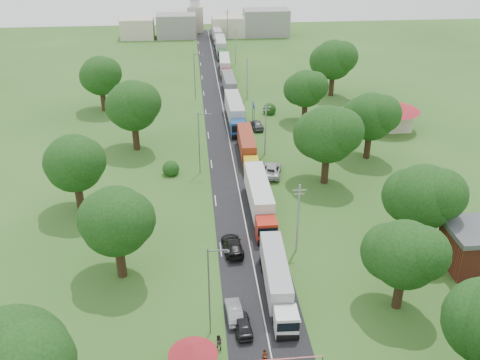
{
  "coord_description": "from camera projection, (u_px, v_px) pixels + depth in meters",
  "views": [
    {
      "loc": [
        -6.35,
        -59.65,
        37.52
      ],
      "look_at": [
        -0.09,
        6.28,
        3.0
      ],
      "focal_mm": 40.0,
      "sensor_mm": 36.0,
      "label": 1
    }
  ],
  "objects": [
    {
      "name": "ground",
      "position": [
        245.0,
        222.0,
        70.53
      ],
      "size": [
        260.0,
        260.0,
        0.0
      ],
      "primitive_type": "plane",
      "color": "#29521B",
      "rests_on": "ground"
    },
    {
      "name": "road",
      "position": [
        233.0,
        158.0,
        88.19
      ],
      "size": [
        8.0,
        200.0,
        0.04
      ],
      "primitive_type": "cube",
      "color": "black",
      "rests_on": "ground"
    },
    {
      "name": "guard_booth",
      "position": [
        193.0,
        356.0,
        46.86
      ],
      "size": [
        4.4,
        4.4,
        3.45
      ],
      "color": "beige",
      "rests_on": "ground"
    },
    {
      "name": "info_sign",
      "position": [
        254.0,
        109.0,
        100.48
      ],
      "size": [
        0.12,
        3.1,
        4.1
      ],
      "color": "slate",
      "rests_on": "ground"
    },
    {
      "name": "pole_1",
      "position": [
        298.0,
        217.0,
        62.65
      ],
      "size": [
        1.6,
        0.24,
        9.0
      ],
      "color": "gray",
      "rests_on": "ground"
    },
    {
      "name": "pole_2",
      "position": [
        265.0,
        128.0,
        87.36
      ],
      "size": [
        1.6,
        0.24,
        9.0
      ],
      "color": "gray",
      "rests_on": "ground"
    },
    {
      "name": "pole_3",
      "position": [
        247.0,
        78.0,
        112.08
      ],
      "size": [
        1.6,
        0.24,
        9.0
      ],
      "color": "gray",
      "rests_on": "ground"
    },
    {
      "name": "pole_4",
      "position": [
        236.0,
        46.0,
        136.8
      ],
      "size": [
        1.6,
        0.24,
        9.0
      ],
      "color": "gray",
      "rests_on": "ground"
    },
    {
      "name": "pole_5",
      "position": [
        228.0,
        24.0,
        161.52
      ],
      "size": [
        1.6,
        0.24,
        9.0
      ],
      "color": "gray",
      "rests_on": "ground"
    },
    {
      "name": "lamp_0",
      "position": [
        211.0,
        288.0,
        49.86
      ],
      "size": [
        2.03,
        0.22,
        10.0
      ],
      "color": "slate",
      "rests_on": "ground"
    },
    {
      "name": "lamp_1",
      "position": [
        200.0,
        140.0,
        80.76
      ],
      "size": [
        2.03,
        0.22,
        10.0
      ],
      "color": "slate",
      "rests_on": "ground"
    },
    {
      "name": "lamp_2",
      "position": [
        195.0,
        74.0,
        111.65
      ],
      "size": [
        2.03,
        0.22,
        10.0
      ],
      "color": "slate",
      "rests_on": "ground"
    },
    {
      "name": "tree_2",
      "position": [
        404.0,
        254.0,
        52.89
      ],
      "size": [
        8.0,
        8.0,
        10.1
      ],
      "color": "#382616",
      "rests_on": "ground"
    },
    {
      "name": "tree_3",
      "position": [
        424.0,
        196.0,
        61.94
      ],
      "size": [
        8.8,
        8.8,
        11.07
      ],
      "color": "#382616",
      "rests_on": "ground"
    },
    {
      "name": "tree_4",
      "position": [
        328.0,
        134.0,
        76.97
      ],
      "size": [
        9.6,
        9.6,
        12.05
      ],
      "color": "#382616",
      "rests_on": "ground"
    },
    {
      "name": "tree_5",
      "position": [
        371.0,
        116.0,
        85.06
      ],
      "size": [
        8.8,
        8.8,
        11.07
      ],
      "color": "#382616",
      "rests_on": "ground"
    },
    {
      "name": "tree_6",
      "position": [
        306.0,
        88.0,
        99.76
      ],
      "size": [
        8.0,
        8.0,
        10.1
      ],
      "color": "#382616",
      "rests_on": "ground"
    },
    {
      "name": "tree_7",
      "position": [
        333.0,
        60.0,
        113.2
      ],
      "size": [
        9.6,
        9.6,
        12.05
      ],
      "color": "#382616",
      "rests_on": "ground"
    },
    {
      "name": "tree_10",
      "position": [
        116.0,
        220.0,
        57.24
      ],
      "size": [
        8.8,
        8.8,
        11.07
      ],
      "color": "#382616",
      "rests_on": "ground"
    },
    {
      "name": "tree_11",
      "position": [
        74.0,
        163.0,
        69.9
      ],
      "size": [
        8.8,
        8.8,
        11.07
      ],
      "color": "#382616",
      "rests_on": "ground"
    },
    {
      "name": "tree_12",
      "position": [
        133.0,
        105.0,
        87.78
      ],
      "size": [
        9.6,
        9.6,
        12.05
      ],
      "color": "#382616",
      "rests_on": "ground"
    },
    {
      "name": "tree_13",
      "position": [
        100.0,
        75.0,
        105.04
      ],
      "size": [
        8.8,
        8.8,
        11.07
      ],
      "color": "#382616",
      "rests_on": "ground"
    },
    {
      "name": "house_cream",
      "position": [
        391.0,
        110.0,
        97.85
      ],
      "size": [
        10.08,
        10.08,
        5.8
      ],
      "color": "beige",
      "rests_on": "ground"
    },
    {
      "name": "distant_town",
      "position": [
        211.0,
        25.0,
        166.08
      ],
      "size": [
        52.0,
        8.0,
        8.0
      ],
      "color": "gray",
      "rests_on": "ground"
    },
    {
      "name": "church",
      "position": [
        195.0,
        14.0,
        171.87
      ],
      "size": [
        5.0,
        5.0,
        12.3
      ],
      "color": "beige",
      "rests_on": "ground"
    },
    {
      "name": "truck_0",
      "position": [
        277.0,
        279.0,
        56.61
      ],
      "size": [
        2.75,
        13.78,
        3.81
      ],
      "color": "white",
      "rests_on": "ground"
    },
    {
      "name": "truck_1",
      "position": [
        260.0,
        198.0,
        71.53
      ],
      "size": [
        2.68,
        15.42,
        4.28
      ],
      "color": "red",
      "rests_on": "ground"
    },
    {
      "name": "truck_2",
      "position": [
        247.0,
        147.0,
        87.4
      ],
      "size": [
        2.48,
        13.45,
        3.73
      ],
      "color": "gold",
      "rests_on": "ground"
    },
    {
      "name": "truck_3",
      "position": [
        235.0,
        112.0,
        100.97
      ],
      "size": [
        2.88,
        15.72,
        4.35
      ],
      "color": "navy",
      "rests_on": "ground"
    },
    {
      "name": "truck_4",
      "position": [
        230.0,
        86.0,
        116.28
      ],
      "size": [
        2.48,
        13.65,
        3.78
      ],
      "color": "#BBBBBB",
      "rests_on": "ground"
    },
    {
      "name": "truck_5",
      "position": [
        225.0,
        66.0,
        130.48
      ],
      "size": [
        2.77,
        13.9,
        3.85
      ],
      "color": "#A31934",
      "rests_on": "ground"
    },
    {
      "name": "truck_6",
      "position": [
        221.0,
        46.0,
        146.93
      ],
      "size": [
        2.74,
        15.09,
        4.18
      ],
      "color": "#276525",
      "rests_on": "ground"
    },
    {
      "name": "truck_7",
      "position": [
        217.0,
        35.0,
        160.88
      ],
      "size": [
        2.76,
        13.95,
        3.86
      ],
      "color": "#A8A8A8",
      "rests_on": "ground"
    },
    {
      "name": "car_lane_front",
      "position": [
        243.0,
        325.0,
        52.36
      ],
      "size": [
        1.91,
        4.19,
        1.39
      ],
      "primitive_type": "imported",
      "rotation": [
        0.0,
        0.0,
        3.21
      ],
      "color": "black",
      "rests_on": "ground"
    },
    {
      "name": "car_lane_mid",
      "position": [
        234.0,
        312.0,
        54.06
      ],
      "size": [
        1.71,
        4.36,
        1.41
      ],
      "primitive_type": "imported",
      "rotation": [
        0.0,
        0.0,
        3.19
      ],
      "color": "gray",
      "rests_on": "ground"
    },
    {
      "name": "car_lane_rear",
      "position": [
        233.0,
        245.0,
        64.32
      ],
      "size": [
        2.67,
        5.59,
        1.57
      ],
      "primitive_type": "imported",
      "rotation": [
        0.0,
        0.0,
        3.23
      ],
      "color": "black",
      "rests_on": "ground"
    },
    {
      "name": "car_verge_near",
      "position": [
        272.0,
        170.0,
        82.36
      ],
      "size": [
        4.04,
        6.48,
        1.67
      ],
      "primitive_type": "imported",
      "rotation": [
        0.0,
        0.0,
        2.92
      ],
      "color": "#AFAFAF",
      "rests_on": "ground"
    },
    {
      "name": "car_verge_far",
      "position": [
        257.0,
        125.0,
        99.2
      ],
      "size": [
        2.45,
        4.95,
        1.62
      ],
      "primitive_type": "imported",
      "rotation": [
        0.0,
        0.0,
        3.26
      ],
      "color": "#4C4E52",
      "rests_on": "ground"
    },
    {
      "name": "pedestrian_near",
      "position": [
        265.0,
        357.0,
        48.46
      ],
      "size": [
        0.68,
        0.53,
        1.66
      ],
      "primitive_type": "imported",
      "rotation": [
        0.0,
        0.0,
        0.24
      ],
      "color": "gray",
      "rests_on": "ground"
    },
    {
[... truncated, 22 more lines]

